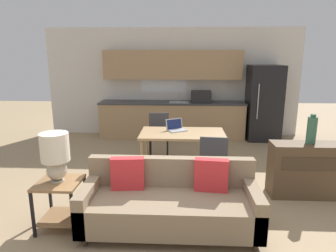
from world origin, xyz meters
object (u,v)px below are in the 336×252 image
at_px(refrigerator, 264,103).
at_px(vase, 312,130).
at_px(credenza, 306,170).
at_px(couch, 170,202).
at_px(laptop, 176,128).
at_px(table_lamp, 55,154).
at_px(dining_chair_far_left, 159,133).
at_px(side_table, 60,197).
at_px(dining_table, 182,136).
at_px(dining_chair_near_right, 213,160).

bearing_deg(refrigerator, vase, -92.12).
bearing_deg(refrigerator, credenza, -92.79).
relative_size(couch, laptop, 5.05).
distance_m(table_lamp, dining_chair_far_left, 2.76).
distance_m(credenza, vase, 0.60).
bearing_deg(dining_chair_far_left, vase, -37.06).
xyz_separation_m(refrigerator, couch, (-2.09, -4.03, -0.57)).
xyz_separation_m(dining_chair_far_left, laptop, (0.35, -0.57, 0.26)).
distance_m(couch, side_table, 1.31).
relative_size(refrigerator, credenza, 1.76).
height_order(dining_table, dining_chair_far_left, dining_chair_far_left).
distance_m(couch, dining_chair_far_left, 2.53).
relative_size(credenza, dining_chair_far_left, 1.14).
bearing_deg(dining_chair_far_left, credenza, -38.10).
bearing_deg(dining_table, credenza, -24.45).
distance_m(refrigerator, couch, 4.57).
bearing_deg(vase, dining_table, 156.91).
relative_size(dining_table, side_table, 2.47).
height_order(vase, dining_chair_near_right, vase).
xyz_separation_m(couch, dining_chair_far_left, (-0.33, 2.51, 0.18)).
bearing_deg(side_table, vase, 17.49).
relative_size(credenza, dining_chair_near_right, 1.14).
height_order(credenza, dining_chair_near_right, dining_chair_near_right).
xyz_separation_m(dining_table, table_lamp, (-1.47, -1.81, 0.27)).
distance_m(vase, dining_chair_near_right, 1.47).
bearing_deg(couch, refrigerator, 62.51).
relative_size(couch, table_lamp, 3.50).
bearing_deg(table_lamp, refrigerator, 49.88).
bearing_deg(side_table, laptop, 56.11).
xyz_separation_m(dining_table, couch, (-0.14, -1.77, -0.33)).
xyz_separation_m(table_lamp, dining_chair_near_right, (1.93, 1.02, -0.42)).
height_order(dining_table, vase, vase).
bearing_deg(vase, laptop, 154.28).
xyz_separation_m(refrigerator, table_lamp, (-3.42, -4.06, 0.03)).
height_order(dining_table, couch, couch).
xyz_separation_m(vase, dining_chair_near_right, (-1.38, -0.01, -0.49)).
xyz_separation_m(couch, credenza, (1.95, 0.95, 0.07)).
relative_size(credenza, laptop, 2.54).
relative_size(dining_table, credenza, 1.42).
bearing_deg(couch, credenza, 26.08).
distance_m(credenza, dining_chair_near_right, 1.35).
bearing_deg(dining_chair_near_right, dining_table, -54.62).
relative_size(side_table, laptop, 1.46).
bearing_deg(table_lamp, dining_chair_near_right, 27.83).
height_order(dining_chair_far_left, laptop, laptop).
relative_size(refrigerator, table_lamp, 3.08).
relative_size(dining_table, couch, 0.71).
relative_size(side_table, credenza, 0.57).
distance_m(table_lamp, vase, 3.46).
distance_m(couch, laptop, 1.98).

